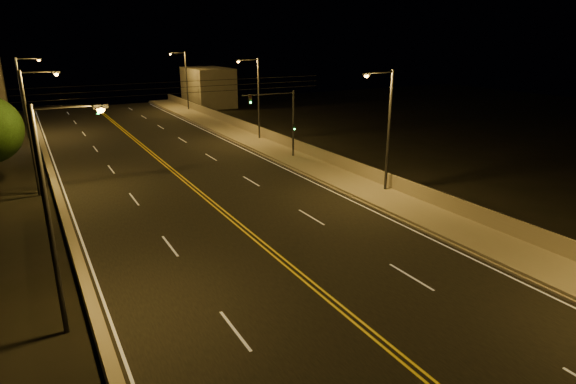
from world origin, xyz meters
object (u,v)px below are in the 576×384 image
streetlight_2 (256,94)px  streetlight_3 (185,77)px  streetlight_6 (24,92)px  traffic_signal_right (284,117)px  streetlight_1 (386,124)px  traffic_signal_left (52,138)px  streetlight_5 (33,125)px  streetlight_4 (56,207)px

streetlight_2 → streetlight_3: same height
streetlight_3 → streetlight_6: (-21.42, -11.21, 0.00)m
traffic_signal_right → streetlight_1: bearing=-83.0°
streetlight_6 → traffic_signal_right: bearing=-48.4°
streetlight_1 → traffic_signal_left: streetlight_1 is taller
traffic_signal_right → traffic_signal_left: 18.83m
streetlight_1 → streetlight_5: size_ratio=1.00×
streetlight_2 → traffic_signal_right: 9.07m
streetlight_3 → traffic_signal_right: 33.74m
streetlight_1 → streetlight_6: same height
streetlight_4 → streetlight_6: (0.00, 42.16, 0.00)m
streetlight_1 → streetlight_3: same height
streetlight_2 → traffic_signal_right: (-1.49, -8.87, -1.11)m
traffic_signal_left → traffic_signal_right: bearing=0.0°
streetlight_3 → streetlight_1: bearing=-90.0°
traffic_signal_right → traffic_signal_left: same height
streetlight_5 → streetlight_6: size_ratio=1.00×
traffic_signal_left → streetlight_2: bearing=23.6°
streetlight_1 → streetlight_2: size_ratio=1.00×
streetlight_1 → streetlight_6: 40.70m
streetlight_2 → traffic_signal_right: streetlight_2 is taller
streetlight_3 → streetlight_5: (-21.42, -34.30, 0.00)m
streetlight_2 → traffic_signal_left: (-20.33, -8.87, -1.11)m
streetlight_3 → streetlight_5: 40.44m
streetlight_4 → traffic_signal_left: bearing=86.8°
streetlight_3 → traffic_signal_left: (-20.33, -33.69, -1.11)m
streetlight_6 → traffic_signal_left: 22.54m
streetlight_1 → traffic_signal_right: streetlight_1 is taller
streetlight_4 → streetlight_6: size_ratio=1.00×
streetlight_5 → streetlight_6: same height
streetlight_2 → streetlight_4: same height
streetlight_5 → traffic_signal_right: streetlight_5 is taller
streetlight_1 → streetlight_5: (-21.42, 11.52, 0.00)m
streetlight_1 → streetlight_4: (-21.42, -7.55, 0.00)m
streetlight_3 → streetlight_4: same height
streetlight_6 → streetlight_4: bearing=-90.0°
streetlight_5 → streetlight_6: 23.09m
streetlight_1 → traffic_signal_right: (-1.49, 12.13, -1.11)m
streetlight_5 → streetlight_6: (0.00, 23.09, 0.00)m
streetlight_4 → streetlight_5: (0.00, 19.07, 0.00)m
streetlight_3 → traffic_signal_right: (-1.49, -33.69, -1.11)m
streetlight_3 → streetlight_4: (-21.42, -53.37, 0.00)m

